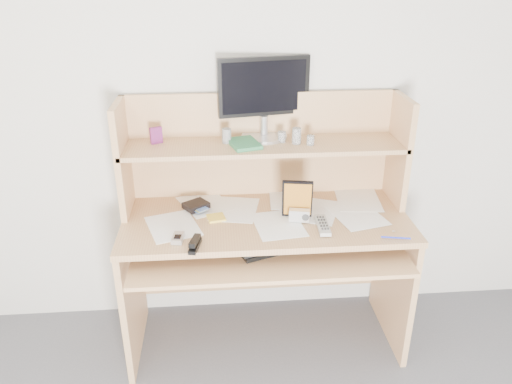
{
  "coord_description": "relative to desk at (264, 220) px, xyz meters",
  "views": [
    {
      "loc": [
        -0.23,
        -0.67,
        1.89
      ],
      "look_at": [
        -0.05,
        1.43,
        0.91
      ],
      "focal_mm": 35.0,
      "sensor_mm": 36.0,
      "label": 1
    }
  ],
  "objects": [
    {
      "name": "monitor",
      "position": [
        0.01,
        0.18,
        0.6
      ],
      "size": [
        0.46,
        0.23,
        0.4
      ],
      "rotation": [
        0.0,
        0.0,
        0.18
      ],
      "color": "silver",
      "rests_on": "desk"
    },
    {
      "name": "chip_stack_b",
      "position": [
        -0.18,
        0.09,
        0.42
      ],
      "size": [
        0.05,
        0.05,
        0.07
      ],
      "primitive_type": "cylinder",
      "rotation": [
        0.0,
        0.0,
        0.13
      ],
      "color": "white",
      "rests_on": "desk"
    },
    {
      "name": "paper_clutter",
      "position": [
        0.0,
        -0.08,
        0.06
      ],
      "size": [
        1.32,
        0.54,
        0.01
      ],
      "primitive_type": "cube",
      "color": "white",
      "rests_on": "desk"
    },
    {
      "name": "wallet",
      "position": [
        -0.34,
        0.04,
        0.08
      ],
      "size": [
        0.15,
        0.14,
        0.03
      ],
      "primitive_type": "cube",
      "rotation": [
        0.0,
        0.0,
        0.62
      ],
      "color": "black",
      "rests_on": "paper_clutter"
    },
    {
      "name": "tv_remote",
      "position": [
        0.25,
        -0.21,
        0.07
      ],
      "size": [
        0.06,
        0.19,
        0.02
      ],
      "primitive_type": "cube",
      "rotation": [
        0.0,
        0.0,
        -0.05
      ],
      "color": "#ABABA6",
      "rests_on": "paper_clutter"
    },
    {
      "name": "blue_pen",
      "position": [
        0.56,
        -0.34,
        0.07
      ],
      "size": [
        0.13,
        0.03,
        0.01
      ],
      "primitive_type": "cylinder",
      "rotation": [
        1.57,
        0.0,
        1.37
      ],
      "color": "#1A2AC8",
      "rests_on": "paper_clutter"
    },
    {
      "name": "flip_phone",
      "position": [
        -0.42,
        -0.27,
        0.07
      ],
      "size": [
        0.06,
        0.1,
        0.02
      ],
      "primitive_type": "cube",
      "rotation": [
        0.0,
        0.0,
        -0.13
      ],
      "color": "#B0AFB2",
      "rests_on": "paper_clutter"
    },
    {
      "name": "digital_camera",
      "position": [
        0.15,
        -0.14,
        0.09
      ],
      "size": [
        0.1,
        0.06,
        0.06
      ],
      "primitive_type": "cube",
      "rotation": [
        0.0,
        0.0,
        -0.21
      ],
      "color": "#BBBBBD",
      "rests_on": "paper_clutter"
    },
    {
      "name": "sticky_note_pad",
      "position": [
        -0.25,
        -0.07,
        0.06
      ],
      "size": [
        0.1,
        0.1,
        0.01
      ],
      "primitive_type": "cube",
      "rotation": [
        0.0,
        0.0,
        0.21
      ],
      "color": "yellow",
      "rests_on": "desk"
    },
    {
      "name": "stapler",
      "position": [
        -0.34,
        -0.34,
        0.08
      ],
      "size": [
        0.06,
        0.13,
        0.04
      ],
      "primitive_type": "cube",
      "rotation": [
        0.0,
        0.0,
        -0.21
      ],
      "color": "black",
      "rests_on": "paper_clutter"
    },
    {
      "name": "keyboard",
      "position": [
        0.07,
        -0.18,
        -0.03
      ],
      "size": [
        0.48,
        0.31,
        0.03
      ],
      "rotation": [
        0.0,
        0.0,
        0.36
      ],
      "color": "black",
      "rests_on": "desk"
    },
    {
      "name": "shelf_book",
      "position": [
        -0.1,
        0.05,
        0.4
      ],
      "size": [
        0.17,
        0.21,
        0.02
      ],
      "primitive_type": "cube",
      "rotation": [
        0.0,
        0.0,
        0.27
      ],
      "color": "#2D714D",
      "rests_on": "desk"
    },
    {
      "name": "chip_stack_d",
      "position": [
        0.16,
        0.06,
        0.43
      ],
      "size": [
        0.05,
        0.05,
        0.08
      ],
      "primitive_type": "cylinder",
      "rotation": [
        0.0,
        0.0,
        0.22
      ],
      "color": "white",
      "rests_on": "desk"
    },
    {
      "name": "game_case",
      "position": [
        0.15,
        -0.11,
        0.16
      ],
      "size": [
        0.15,
        0.04,
        0.2
      ],
      "primitive_type": "cube",
      "rotation": [
        0.0,
        0.0,
        -0.17
      ],
      "color": "black",
      "rests_on": "paper_clutter"
    },
    {
      "name": "chip_stack_c",
      "position": [
        0.22,
        0.03,
        0.41
      ],
      "size": [
        0.04,
        0.04,
        0.05
      ],
      "primitive_type": "cylinder",
      "rotation": [
        0.0,
        0.0,
        0.2
      ],
      "color": "black",
      "rests_on": "desk"
    },
    {
      "name": "back_wall",
      "position": [
        0.0,
        0.24,
        0.56
      ],
      "size": [
        3.6,
        0.04,
        2.5
      ],
      "primitive_type": "cube",
      "color": "silver",
      "rests_on": "floor"
    },
    {
      "name": "chip_stack_a",
      "position": [
        0.09,
        0.08,
        0.41
      ],
      "size": [
        0.04,
        0.04,
        0.05
      ],
      "primitive_type": "cylinder",
      "rotation": [
        0.0,
        0.0,
        0.01
      ],
      "color": "black",
      "rests_on": "desk"
    },
    {
      "name": "desk",
      "position": [
        0.0,
        0.0,
        0.0
      ],
      "size": [
        1.4,
        0.7,
        1.3
      ],
      "color": "tan",
      "rests_on": "floor"
    },
    {
      "name": "card_box",
      "position": [
        -0.52,
        0.11,
        0.43
      ],
      "size": [
        0.06,
        0.04,
        0.08
      ],
      "primitive_type": "cube",
      "rotation": [
        0.0,
        0.0,
        0.45
      ],
      "color": "maroon",
      "rests_on": "desk"
    }
  ]
}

